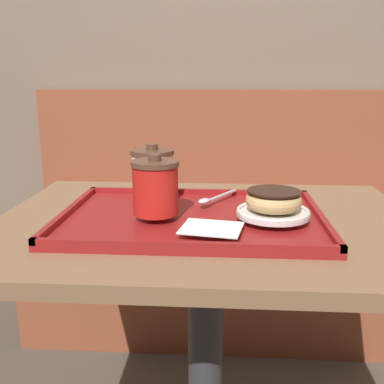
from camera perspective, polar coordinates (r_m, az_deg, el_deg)
wall_behind at (r=2.02m, az=3.13°, el=18.57°), size 8.00×0.05×2.40m
booth_bench at (r=1.93m, az=5.54°, el=-8.06°), size 1.71×0.44×1.00m
cafe_table at (r=1.03m, az=1.79°, el=-12.60°), size 0.90×0.66×0.76m
serving_tray at (r=0.94m, az=0.00°, el=-3.35°), size 0.54×0.38×0.02m
napkin_paper at (r=0.83m, az=2.49°, el=-4.58°), size 0.12×0.11×0.00m
coffee_cup_front at (r=0.91m, az=-4.67°, el=0.64°), size 0.10×0.10×0.12m
coffee_cup_rear at (r=1.02m, az=-5.02°, el=2.32°), size 0.10×0.10×0.13m
plate_with_chocolate_donut at (r=0.92m, az=10.24°, el=-2.55°), size 0.15×0.15×0.01m
donut_chocolate_glazed at (r=0.91m, az=10.32°, el=-0.96°), size 0.11×0.11×0.04m
spoon at (r=1.01m, az=2.29°, el=-0.92°), size 0.09×0.14×0.01m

